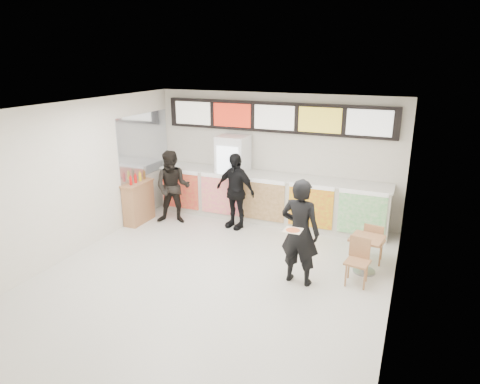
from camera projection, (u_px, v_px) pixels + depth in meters
The scene contains 15 objects.
floor at pixel (211, 279), 7.61m from camera, with size 7.00×7.00×0.00m, color beige.
ceiling at pixel (207, 109), 6.71m from camera, with size 7.00×7.00×0.00m, color white.
wall_back at pixel (275, 157), 10.24m from camera, with size 6.00×6.00×0.00m, color silver.
wall_left at pixel (71, 180), 8.27m from camera, with size 7.00×7.00×0.00m, color silver.
wall_right at pixel (399, 226), 6.05m from camera, with size 7.00×7.00×0.00m, color silver.
service_counter at pixel (269, 198), 10.16m from camera, with size 5.56×0.77×1.14m.
menu_board at pixel (275, 117), 9.87m from camera, with size 5.50×0.14×0.70m.
drinks_fridge at pixel (233, 177), 10.39m from camera, with size 0.70×0.67×2.00m.
mirror_panel at pixel (144, 145), 10.34m from camera, with size 0.01×2.00×1.50m, color #B2B7BF.
customer_main at pixel (300, 232), 7.26m from camera, with size 0.69×0.45×1.88m, color black.
customer_left at pixel (173, 187), 9.99m from camera, with size 0.84×0.66×1.74m, color black.
customer_mid at pixel (235, 191), 9.70m from camera, with size 1.03×0.43×1.75m, color black.
pizza_slice at pixel (293, 230), 6.80m from camera, with size 0.36×0.36×0.02m.
cafe_table at pixel (366, 248), 7.73m from camera, with size 0.63×1.44×0.82m.
condiment_ledge at pixel (139, 202), 10.11m from camera, with size 0.36×0.88×1.18m.
Camera 1 is at (3.10, -6.06, 3.79)m, focal length 32.00 mm.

